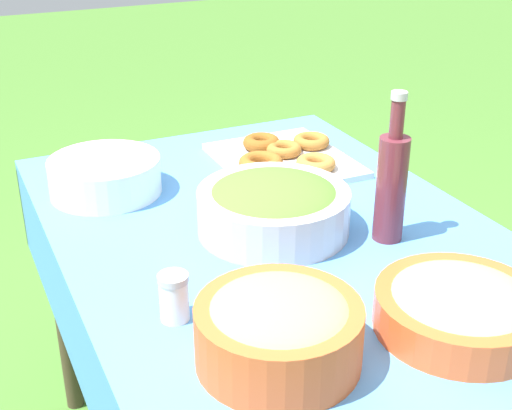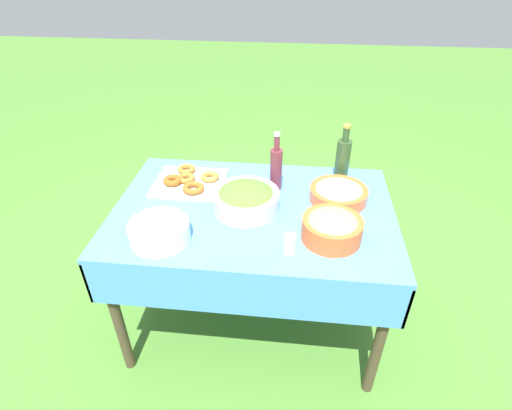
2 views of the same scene
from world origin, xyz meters
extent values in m
cube|color=#4C8CD1|center=(0.00, 0.00, 0.76)|extent=(1.32, 0.88, 0.02)
cube|color=#4C8CD1|center=(0.00, -0.43, 0.64)|extent=(1.32, 0.01, 0.22)
cube|color=#4C8CD1|center=(0.00, 0.43, 0.64)|extent=(1.32, 0.01, 0.22)
cube|color=#4C8CD1|center=(-0.66, 0.00, 0.64)|extent=(0.01, 0.88, 0.22)
cylinder|color=#473828|center=(-0.60, -0.38, 0.37)|extent=(0.05, 0.05, 0.75)
cylinder|color=#473828|center=(-0.60, 0.38, 0.37)|extent=(0.05, 0.05, 0.75)
cylinder|color=silver|center=(-0.03, -0.01, 0.82)|extent=(0.31, 0.31, 0.09)
ellipsoid|color=#51892D|center=(-0.03, -0.01, 0.85)|extent=(0.28, 0.28, 0.07)
cylinder|color=#E05B28|center=(0.40, 0.12, 0.81)|extent=(0.28, 0.28, 0.06)
ellipsoid|color=tan|center=(0.40, 0.12, 0.83)|extent=(0.25, 0.25, 0.06)
cube|color=silver|center=(-0.35, 0.18, 0.78)|extent=(0.36, 0.31, 0.02)
torus|color=#B27533|center=(-0.25, 0.22, 0.80)|extent=(0.13, 0.13, 0.03)
torus|color=brown|center=(-0.44, 0.16, 0.81)|extent=(0.13, 0.13, 0.03)
torus|color=#A36628|center=(-0.37, 0.19, 0.80)|extent=(0.11, 0.11, 0.03)
torus|color=#93561E|center=(-0.31, 0.10, 0.81)|extent=(0.13, 0.13, 0.03)
torus|color=#A36628|center=(-0.40, 0.28, 0.80)|extent=(0.12, 0.12, 0.03)
cylinder|color=white|center=(-0.37, -0.27, 0.78)|extent=(0.26, 0.26, 0.01)
cylinder|color=white|center=(-0.37, -0.27, 0.79)|extent=(0.26, 0.26, 0.01)
cylinder|color=white|center=(-0.37, -0.27, 0.80)|extent=(0.26, 0.26, 0.01)
cylinder|color=white|center=(-0.37, -0.27, 0.82)|extent=(0.26, 0.26, 0.01)
cylinder|color=white|center=(-0.37, -0.27, 0.83)|extent=(0.26, 0.26, 0.01)
cylinder|color=white|center=(-0.37, -0.27, 0.84)|extent=(0.26, 0.26, 0.01)
cylinder|color=white|center=(-0.37, -0.27, 0.85)|extent=(0.26, 0.26, 0.01)
cylinder|color=maroon|center=(0.09, 0.19, 0.88)|extent=(0.06, 0.06, 0.22)
cylinder|color=maroon|center=(0.09, 0.19, 1.03)|extent=(0.03, 0.03, 0.08)
cylinder|color=#B7B7B7|center=(0.09, 0.19, 1.07)|extent=(0.03, 0.03, 0.02)
cylinder|color=#E05B28|center=(0.35, -0.19, 0.82)|extent=(0.26, 0.26, 0.10)
ellipsoid|color=tan|center=(0.35, -0.19, 0.86)|extent=(0.22, 0.22, 0.07)
cylinder|color=white|center=(0.18, -0.30, 0.81)|extent=(0.05, 0.05, 0.07)
cylinder|color=silver|center=(0.18, -0.30, 0.85)|extent=(0.05, 0.05, 0.01)
camera|label=1|loc=(1.14, -0.59, 1.46)|focal=50.00mm
camera|label=2|loc=(0.18, -1.54, 1.86)|focal=28.00mm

